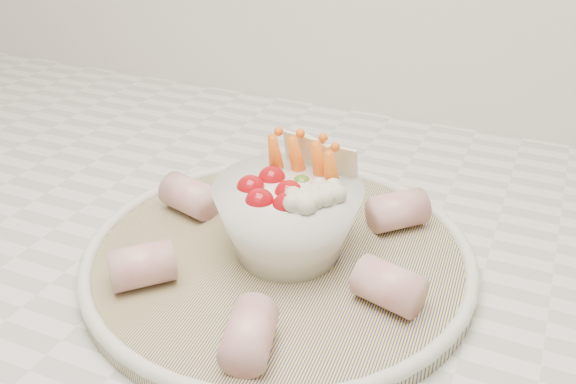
% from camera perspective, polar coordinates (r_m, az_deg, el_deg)
% --- Properties ---
extents(serving_platter, '(0.36, 0.36, 0.02)m').
position_cam_1_polar(serving_platter, '(0.57, -0.83, -5.74)').
color(serving_platter, navy).
rests_on(serving_platter, kitchen_counter).
extents(veggie_bowl, '(0.13, 0.13, 0.10)m').
position_cam_1_polar(veggie_bowl, '(0.55, 0.12, -2.08)').
color(veggie_bowl, white).
rests_on(veggie_bowl, serving_platter).
extents(cured_meat_rolls, '(0.27, 0.30, 0.03)m').
position_cam_1_polar(cured_meat_rolls, '(0.56, -0.85, -3.94)').
color(cured_meat_rolls, '#BA555E').
rests_on(cured_meat_rolls, serving_platter).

